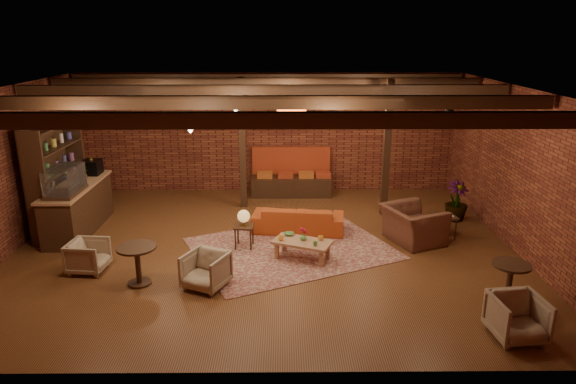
{
  "coord_description": "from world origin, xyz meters",
  "views": [
    {
      "loc": [
        0.4,
        -9.63,
        4.22
      ],
      "look_at": [
        0.49,
        0.2,
        1.13
      ],
      "focal_mm": 32.0,
      "sensor_mm": 36.0,
      "label": 1
    }
  ],
  "objects_px": {
    "round_table_left": "(137,259)",
    "armchair_a": "(88,255)",
    "round_table_right": "(510,277)",
    "side_table_lamp": "(244,219)",
    "armchair_b": "(206,269)",
    "armchair_far": "(518,316)",
    "coffee_table": "(302,243)",
    "side_table_book": "(445,217)",
    "sofa": "(298,219)",
    "armchair_right": "(413,219)",
    "plant_tall": "(460,162)"
  },
  "relations": [
    {
      "from": "side_table_lamp",
      "to": "armchair_b",
      "type": "distance_m",
      "value": 1.81
    },
    {
      "from": "sofa",
      "to": "round_table_right",
      "type": "bearing_deg",
      "value": 143.12
    },
    {
      "from": "sofa",
      "to": "side_table_book",
      "type": "xyz_separation_m",
      "value": [
        3.09,
        -0.4,
        0.17
      ]
    },
    {
      "from": "armchair_b",
      "to": "armchair_far",
      "type": "xyz_separation_m",
      "value": [
        4.66,
        -1.57,
        0.01
      ]
    },
    {
      "from": "side_table_lamp",
      "to": "armchair_far",
      "type": "distance_m",
      "value": 5.28
    },
    {
      "from": "side_table_lamp",
      "to": "plant_tall",
      "type": "relative_size",
      "value": 0.29
    },
    {
      "from": "side_table_book",
      "to": "armchair_far",
      "type": "xyz_separation_m",
      "value": [
        -0.08,
        -3.75,
        -0.1
      ]
    },
    {
      "from": "sofa",
      "to": "armchair_far",
      "type": "height_order",
      "value": "armchair_far"
    },
    {
      "from": "round_table_left",
      "to": "armchair_far",
      "type": "relative_size",
      "value": 0.99
    },
    {
      "from": "sofa",
      "to": "side_table_book",
      "type": "relative_size",
      "value": 3.78
    },
    {
      "from": "side_table_lamp",
      "to": "armchair_b",
      "type": "xyz_separation_m",
      "value": [
        -0.53,
        -1.71,
        -0.26
      ]
    },
    {
      "from": "coffee_table",
      "to": "armchair_b",
      "type": "height_order",
      "value": "armchair_b"
    },
    {
      "from": "sofa",
      "to": "armchair_far",
      "type": "bearing_deg",
      "value": 133.03
    },
    {
      "from": "side_table_lamp",
      "to": "armchair_b",
      "type": "height_order",
      "value": "side_table_lamp"
    },
    {
      "from": "sofa",
      "to": "armchair_b",
      "type": "xyz_separation_m",
      "value": [
        -1.65,
        -2.58,
        0.06
      ]
    },
    {
      "from": "armchair_b",
      "to": "round_table_left",
      "type": "bearing_deg",
      "value": -160.7
    },
    {
      "from": "sofa",
      "to": "side_table_lamp",
      "type": "relative_size",
      "value": 2.47
    },
    {
      "from": "coffee_table",
      "to": "side_table_book",
      "type": "height_order",
      "value": "coffee_table"
    },
    {
      "from": "side_table_lamp",
      "to": "armchair_a",
      "type": "relative_size",
      "value": 1.23
    },
    {
      "from": "armchair_right",
      "to": "armchair_far",
      "type": "height_order",
      "value": "armchair_right"
    },
    {
      "from": "armchair_far",
      "to": "plant_tall",
      "type": "height_order",
      "value": "plant_tall"
    },
    {
      "from": "armchair_b",
      "to": "side_table_book",
      "type": "distance_m",
      "value": 5.22
    },
    {
      "from": "sofa",
      "to": "plant_tall",
      "type": "xyz_separation_m",
      "value": [
        3.68,
        0.67,
        1.1
      ]
    },
    {
      "from": "armchair_b",
      "to": "armchair_far",
      "type": "bearing_deg",
      "value": 6.66
    },
    {
      "from": "side_table_lamp",
      "to": "armchair_b",
      "type": "bearing_deg",
      "value": -107.26
    },
    {
      "from": "round_table_right",
      "to": "side_table_lamp",
      "type": "bearing_deg",
      "value": 152.4
    },
    {
      "from": "round_table_right",
      "to": "plant_tall",
      "type": "xyz_separation_m",
      "value": [
        0.39,
        3.85,
        0.92
      ]
    },
    {
      "from": "armchair_b",
      "to": "side_table_book",
      "type": "bearing_deg",
      "value": 49.98
    },
    {
      "from": "side_table_book",
      "to": "round_table_right",
      "type": "distance_m",
      "value": 2.79
    },
    {
      "from": "armchair_far",
      "to": "side_table_lamp",
      "type": "bearing_deg",
      "value": 135.8
    },
    {
      "from": "sofa",
      "to": "armchair_far",
      "type": "relative_size",
      "value": 2.76
    },
    {
      "from": "round_table_left",
      "to": "armchair_a",
      "type": "xyz_separation_m",
      "value": [
        -1.05,
        0.52,
        -0.15
      ]
    },
    {
      "from": "coffee_table",
      "to": "armchair_a",
      "type": "distance_m",
      "value": 3.96
    },
    {
      "from": "armchair_right",
      "to": "armchair_far",
      "type": "relative_size",
      "value": 1.62
    },
    {
      "from": "armchair_a",
      "to": "side_table_book",
      "type": "height_order",
      "value": "armchair_a"
    },
    {
      "from": "side_table_lamp",
      "to": "plant_tall",
      "type": "height_order",
      "value": "plant_tall"
    },
    {
      "from": "side_table_lamp",
      "to": "armchair_far",
      "type": "relative_size",
      "value": 1.12
    },
    {
      "from": "plant_tall",
      "to": "armchair_right",
      "type": "bearing_deg",
      "value": -135.73
    },
    {
      "from": "armchair_right",
      "to": "armchair_far",
      "type": "bearing_deg",
      "value": 167.72
    },
    {
      "from": "round_table_right",
      "to": "coffee_table",
      "type": "bearing_deg",
      "value": 151.95
    },
    {
      "from": "side_table_lamp",
      "to": "armchair_a",
      "type": "xyz_separation_m",
      "value": [
        -2.77,
        -1.06,
        -0.29
      ]
    },
    {
      "from": "armchair_a",
      "to": "armchair_b",
      "type": "xyz_separation_m",
      "value": [
        2.24,
        -0.64,
        0.02
      ]
    },
    {
      "from": "armchair_b",
      "to": "side_table_lamp",
      "type": "bearing_deg",
      "value": 98.07
    },
    {
      "from": "side_table_lamp",
      "to": "armchair_a",
      "type": "height_order",
      "value": "side_table_lamp"
    },
    {
      "from": "coffee_table",
      "to": "armchair_b",
      "type": "relative_size",
      "value": 1.77
    },
    {
      "from": "side_table_book",
      "to": "plant_tall",
      "type": "relative_size",
      "value": 0.19
    },
    {
      "from": "coffee_table",
      "to": "plant_tall",
      "type": "distance_m",
      "value": 4.35
    },
    {
      "from": "side_table_lamp",
      "to": "armchair_b",
      "type": "relative_size",
      "value": 1.16
    },
    {
      "from": "armchair_a",
      "to": "armchair_far",
      "type": "bearing_deg",
      "value": -102.41
    },
    {
      "from": "sofa",
      "to": "plant_tall",
      "type": "height_order",
      "value": "plant_tall"
    }
  ]
}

